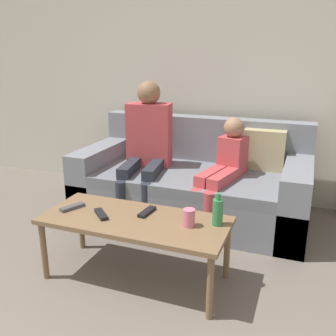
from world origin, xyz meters
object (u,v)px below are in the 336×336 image
(tv_remote_0, at_px, (101,214))
(bottle, at_px, (218,212))
(tv_remote_1, at_px, (72,207))
(tv_remote_2, at_px, (147,212))
(person_adult, at_px, (147,140))
(cup_near, at_px, (189,218))
(coffee_table, at_px, (135,224))
(person_child, at_px, (224,168))
(couch, at_px, (194,185))

(tv_remote_0, height_order, bottle, bottle)
(tv_remote_1, bearing_deg, tv_remote_2, 37.05)
(person_adult, height_order, tv_remote_1, person_adult)
(person_adult, relative_size, tv_remote_1, 6.87)
(cup_near, distance_m, tv_remote_1, 0.81)
(person_adult, relative_size, tv_remote_2, 6.90)
(coffee_table, height_order, person_child, person_child)
(tv_remote_1, bearing_deg, couch, 91.01)
(couch, distance_m, tv_remote_0, 1.22)
(tv_remote_1, distance_m, bottle, 0.98)
(person_child, distance_m, bottle, 0.89)
(person_adult, xyz_separation_m, person_child, (0.72, -0.07, -0.16))
(tv_remote_0, bearing_deg, tv_remote_1, 126.72)
(coffee_table, distance_m, cup_near, 0.37)
(coffee_table, bearing_deg, person_child, 70.25)
(coffee_table, xyz_separation_m, cup_near, (0.36, 0.02, 0.10))
(tv_remote_1, bearing_deg, person_adult, 110.23)
(person_adult, xyz_separation_m, tv_remote_1, (-0.08, -1.06, -0.25))
(tv_remote_0, distance_m, tv_remote_1, 0.24)
(tv_remote_0, bearing_deg, coffee_table, -35.14)
(tv_remote_0, bearing_deg, couch, 31.19)
(tv_remote_1, bearing_deg, bottle, 31.12)
(person_child, xyz_separation_m, tv_remote_0, (-0.57, -1.01, -0.08))
(couch, xyz_separation_m, person_adult, (-0.42, -0.09, 0.41))
(person_child, xyz_separation_m, tv_remote_2, (-0.31, -0.87, -0.08))
(couch, distance_m, person_child, 0.42)
(couch, bearing_deg, person_adult, -168.26)
(couch, relative_size, tv_remote_2, 11.56)
(tv_remote_0, relative_size, tv_remote_1, 0.89)
(bottle, bearing_deg, couch, 114.20)
(couch, height_order, coffee_table, couch)
(cup_near, relative_size, tv_remote_2, 0.63)
(person_adult, xyz_separation_m, tv_remote_0, (0.16, -1.09, -0.25))
(tv_remote_0, bearing_deg, bottle, -35.39)
(tv_remote_0, height_order, tv_remote_2, same)
(person_child, relative_size, tv_remote_0, 5.91)
(person_child, distance_m, tv_remote_1, 1.27)
(tv_remote_0, relative_size, tv_remote_2, 0.90)
(coffee_table, xyz_separation_m, person_adult, (-0.37, 1.05, 0.30))
(person_adult, bearing_deg, couch, 3.26)
(couch, xyz_separation_m, tv_remote_2, (-0.00, -1.04, 0.16))
(tv_remote_2, distance_m, bottle, 0.47)
(cup_near, bearing_deg, coffee_table, -177.24)
(person_child, distance_m, tv_remote_2, 0.93)
(person_child, distance_m, tv_remote_0, 1.16)
(person_child, bearing_deg, tv_remote_1, -116.51)
(person_child, height_order, tv_remote_1, person_child)
(person_adult, bearing_deg, tv_remote_1, -102.96)
(coffee_table, bearing_deg, cup_near, 2.76)
(person_adult, height_order, bottle, person_adult)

